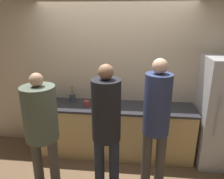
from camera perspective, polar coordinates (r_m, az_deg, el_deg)
ground_plane at (r=3.75m, az=-0.24°, el=-18.92°), size 14.00×14.00×0.00m
wall_back at (r=3.74m, az=0.84°, el=3.41°), size 5.20×0.06×2.60m
counter at (r=3.79m, az=0.35°, el=-10.38°), size 2.64×0.63×0.89m
refrigerator at (r=3.79m, az=26.84°, el=-5.43°), size 0.68×0.69×1.73m
person_left at (r=2.90m, az=-18.04°, el=-8.05°), size 0.42×0.42×1.66m
person_center at (r=2.65m, az=-1.48°, el=-8.70°), size 0.35×0.35×1.79m
person_right at (r=2.79m, az=11.49°, el=-7.25°), size 0.33×0.33×1.83m
fruit_bowl at (r=3.60m, az=-1.10°, el=-3.56°), size 0.30×0.30×0.11m
utensil_crock at (r=3.82m, az=-10.28°, el=-2.00°), size 0.10×0.10×0.28m
bottle_green at (r=3.86m, az=-15.30°, el=-2.05°), size 0.06×0.06×0.20m
cup_red at (r=3.59m, az=-6.65°, el=-3.64°), size 0.09×0.09×0.09m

